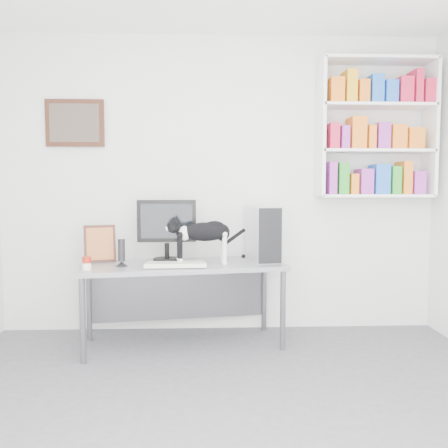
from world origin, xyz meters
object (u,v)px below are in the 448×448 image
(desk, at_px, (183,304))
(keyboard, at_px, (176,265))
(speaker, at_px, (122,252))
(cat, at_px, (204,242))
(monitor, at_px, (167,230))
(bookshelf, at_px, (376,129))
(pc_tower, at_px, (262,233))
(soup_can, at_px, (87,263))
(leaning_print, at_px, (100,243))

(desk, distance_m, keyboard, 0.41)
(speaker, height_order, cat, cat)
(desk, xyz_separation_m, speaker, (-0.48, -0.12, 0.46))
(monitor, xyz_separation_m, cat, (0.32, -0.22, -0.09))
(speaker, bearing_deg, bookshelf, 3.81)
(keyboard, distance_m, pc_tower, 0.84)
(desk, relative_size, cat, 2.81)
(monitor, distance_m, pc_tower, 0.83)
(keyboard, bearing_deg, pc_tower, 23.52)
(bookshelf, xyz_separation_m, soup_can, (-2.45, -0.59, -1.11))
(leaning_print, distance_m, soup_can, 0.40)
(bookshelf, distance_m, leaning_print, 2.63)
(keyboard, bearing_deg, leaning_print, 154.39)
(speaker, bearing_deg, keyboard, -14.74)
(keyboard, bearing_deg, monitor, 104.02)
(monitor, distance_m, keyboard, 0.43)
(pc_tower, bearing_deg, soup_can, -171.14)
(bookshelf, distance_m, cat, 1.87)
(bookshelf, height_order, cat, bookshelf)
(keyboard, distance_m, soup_can, 0.68)
(monitor, relative_size, soup_can, 5.38)
(bookshelf, distance_m, keyboard, 2.16)
(bookshelf, height_order, leaning_print, bookshelf)
(desk, relative_size, soup_can, 16.66)
(bookshelf, relative_size, soup_can, 12.45)
(soup_can, relative_size, cat, 0.17)
(keyboard, bearing_deg, soup_can, -173.96)
(desk, relative_size, monitor, 3.09)
(bookshelf, distance_m, soup_can, 2.75)
(pc_tower, distance_m, soup_can, 1.49)
(desk, xyz_separation_m, pc_tower, (0.69, 0.18, 0.58))
(keyboard, bearing_deg, speaker, 171.00)
(bookshelf, xyz_separation_m, speaker, (-2.21, -0.44, -1.04))
(monitor, height_order, leaning_print, monitor)
(monitor, xyz_separation_m, soup_can, (-0.58, -0.43, -0.22))
(keyboard, relative_size, cat, 0.82)
(monitor, relative_size, pc_tower, 1.15)
(desk, height_order, leaning_print, leaning_print)
(bookshelf, height_order, soup_can, bookshelf)
(keyboard, height_order, pc_tower, pc_tower)
(bookshelf, xyz_separation_m, keyboard, (-1.77, -0.50, -1.14))
(bookshelf, bearing_deg, desk, -169.30)
(monitor, xyz_separation_m, keyboard, (0.09, -0.33, -0.25))
(desk, bearing_deg, keyboard, -114.23)
(bookshelf, height_order, keyboard, bookshelf)
(cat, bearing_deg, leaning_print, 160.37)
(keyboard, height_order, cat, cat)
(bookshelf, bearing_deg, keyboard, -164.30)
(desk, bearing_deg, pc_tower, 5.56)
(desk, xyz_separation_m, cat, (0.18, -0.05, 0.53))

